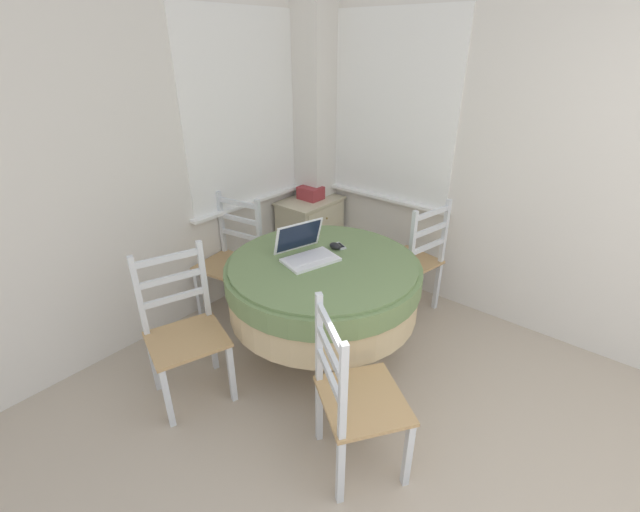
% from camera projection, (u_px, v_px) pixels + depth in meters
% --- Properties ---
extents(corner_room_shell, '(4.31, 5.11, 2.55)m').
position_uv_depth(corner_room_shell, '(369.00, 165.00, 2.67)').
color(corner_room_shell, silver).
rests_on(corner_room_shell, ground_plane).
extents(round_dining_table, '(1.25, 1.25, 0.72)m').
position_uv_depth(round_dining_table, '(323.00, 283.00, 2.78)').
color(round_dining_table, '#4C3D2D').
rests_on(round_dining_table, ground_plane).
extents(laptop, '(0.40, 0.37, 0.23)m').
position_uv_depth(laptop, '(306.00, 251.00, 2.73)').
color(laptop, white).
rests_on(laptop, round_dining_table).
extents(computer_mouse, '(0.06, 0.09, 0.05)m').
position_uv_depth(computer_mouse, '(335.00, 246.00, 2.86)').
color(computer_mouse, black).
rests_on(computer_mouse, round_dining_table).
extents(cell_phone, '(0.09, 0.12, 0.01)m').
position_uv_depth(cell_phone, '(340.00, 246.00, 2.90)').
color(cell_phone, '#B2B7BC').
rests_on(cell_phone, round_dining_table).
extents(dining_chair_near_back_window, '(0.46, 0.49, 0.94)m').
position_uv_depth(dining_chair_near_back_window, '(232.00, 261.00, 3.32)').
color(dining_chair_near_back_window, tan).
rests_on(dining_chair_near_back_window, ground_plane).
extents(dining_chair_near_right_window, '(0.50, 0.47, 0.94)m').
position_uv_depth(dining_chair_near_right_window, '(413.00, 261.00, 3.32)').
color(dining_chair_near_right_window, tan).
rests_on(dining_chair_near_right_window, ground_plane).
extents(dining_chair_camera_near, '(0.56, 0.57, 0.94)m').
position_uv_depth(dining_chair_camera_near, '(354.00, 398.00, 2.04)').
color(dining_chair_camera_near, tan).
rests_on(dining_chair_camera_near, ground_plane).
extents(dining_chair_left_flank, '(0.53, 0.51, 0.94)m').
position_uv_depth(dining_chair_left_flank, '(184.00, 332.00, 2.51)').
color(dining_chair_left_flank, tan).
rests_on(dining_chair_left_flank, ground_plane).
extents(corner_cabinet, '(0.57, 0.40, 0.69)m').
position_uv_depth(corner_cabinet, '(311.00, 235.00, 4.01)').
color(corner_cabinet, beige).
rests_on(corner_cabinet, ground_plane).
extents(storage_box, '(0.17, 0.20, 0.11)m').
position_uv_depth(storage_box, '(311.00, 193.00, 3.85)').
color(storage_box, '#9E3338').
rests_on(storage_box, corner_cabinet).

